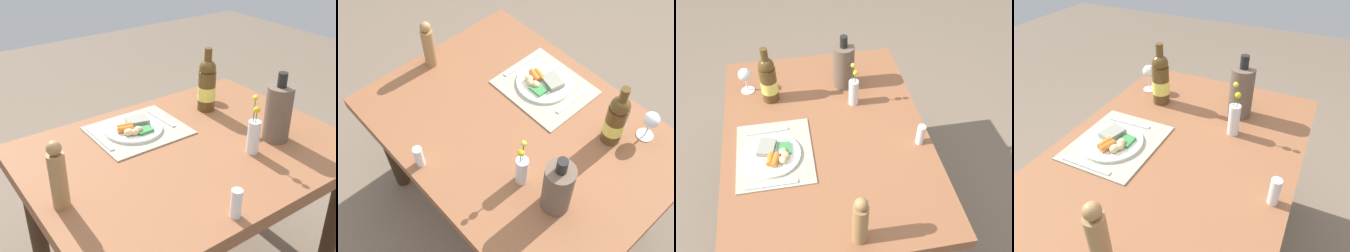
% 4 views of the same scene
% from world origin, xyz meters
% --- Properties ---
extents(dining_table, '(1.29, 0.95, 0.72)m').
position_xyz_m(dining_table, '(0.00, 0.00, 0.62)').
color(dining_table, brown).
rests_on(dining_table, ground_plane).
extents(placemat, '(0.40, 0.34, 0.01)m').
position_xyz_m(placemat, '(0.09, -0.24, 0.72)').
color(placemat, '#9F9C89').
rests_on(placemat, dining_table).
extents(dinner_plate, '(0.26, 0.26, 0.04)m').
position_xyz_m(dinner_plate, '(0.10, -0.25, 0.74)').
color(dinner_plate, white).
rests_on(dinner_plate, placemat).
extents(fork, '(0.03, 0.20, 0.00)m').
position_xyz_m(fork, '(-0.05, -0.27, 0.73)').
color(fork, silver).
rests_on(fork, placemat).
extents(knife, '(0.02, 0.22, 0.00)m').
position_xyz_m(knife, '(0.26, -0.26, 0.73)').
color(knife, silver).
rests_on(knife, placemat).
extents(flower_vase, '(0.05, 0.05, 0.25)m').
position_xyz_m(flower_vase, '(-0.19, 0.17, 0.80)').
color(flower_vase, silver).
rests_on(flower_vase, dining_table).
extents(wine_glass, '(0.07, 0.07, 0.14)m').
position_xyz_m(wine_glass, '(-0.39, -0.36, 0.82)').
color(wine_glass, white).
rests_on(wine_glass, dining_table).
extents(pepper_mill, '(0.06, 0.06, 0.25)m').
position_xyz_m(pepper_mill, '(0.56, 0.05, 0.83)').
color(pepper_mill, '#A17647').
rests_on(pepper_mill, dining_table).
extents(salt_shaker, '(0.04, 0.04, 0.10)m').
position_xyz_m(salt_shaker, '(0.13, 0.42, 0.77)').
color(salt_shaker, white).
rests_on(salt_shaker, dining_table).
extents(cooler_bottle, '(0.11, 0.11, 0.30)m').
position_xyz_m(cooler_bottle, '(-0.35, 0.15, 0.84)').
color(cooler_bottle, brown).
rests_on(cooler_bottle, dining_table).
extents(wine_bottle, '(0.08, 0.08, 0.30)m').
position_xyz_m(wine_bottle, '(-0.30, -0.24, 0.84)').
color(wine_bottle, '#543A18').
rests_on(wine_bottle, dining_table).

